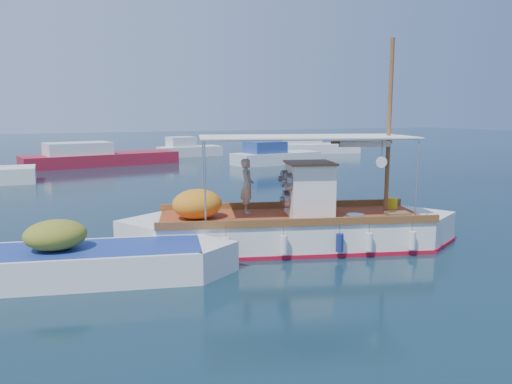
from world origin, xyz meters
name	(u,v)px	position (x,y,z in m)	size (l,w,h in m)	color
ground	(269,241)	(0.00, 0.00, 0.00)	(160.00, 160.00, 0.00)	black
fishing_caique	(290,229)	(0.25, -0.76, 0.50)	(8.94, 4.38, 5.69)	white
dinghy	(93,265)	(-4.90, -1.34, 0.32)	(6.12, 2.78, 1.54)	white
bg_boat_n	(97,158)	(-2.00, 22.98, 0.49)	(10.56, 4.49, 1.80)	maroon
bg_boat_ne	(274,157)	(9.42, 18.89, 0.49)	(6.54, 3.11, 1.80)	silver
bg_boat_e	(311,147)	(16.71, 26.18, 0.49)	(8.14, 4.40, 1.80)	silver
bg_boat_far_n	(188,150)	(5.71, 27.37, 0.49)	(5.32, 2.65, 1.80)	silver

